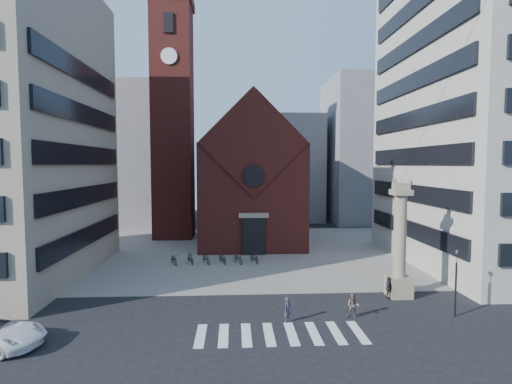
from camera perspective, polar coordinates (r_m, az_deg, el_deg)
ground at (r=27.04m, az=1.51°, el=-17.09°), size 120.00×120.00×0.00m
piazza at (r=45.25m, az=-0.47°, el=-8.39°), size 46.00×30.00×0.05m
zebra_crossing at (r=24.33m, az=3.49°, el=-19.57°), size 10.20×3.20×0.01m
church at (r=50.25m, az=-0.80°, el=2.01°), size 12.00×16.65×18.00m
campanile at (r=54.06m, az=-11.77°, el=10.30°), size 5.50×5.50×31.20m
building_right at (r=45.81m, az=32.26°, el=11.26°), size 18.00×22.00×32.00m
bg_block_left at (r=67.58m, az=-18.62°, el=4.87°), size 16.00×14.00×22.00m
bg_block_mid at (r=70.61m, az=3.41°, el=3.40°), size 14.00×12.00×18.00m
bg_block_right at (r=71.36m, az=16.64°, el=5.66°), size 16.00×14.00×24.00m
lion_column at (r=31.26m, az=19.84°, el=-7.81°), size 1.63×1.60×8.68m
traffic_light at (r=28.92m, az=26.65°, el=-11.34°), size 0.13×0.16×4.30m
pedestrian_0 at (r=25.67m, az=4.54°, el=-16.42°), size 0.67×0.66×1.56m
pedestrian_1 at (r=26.92m, az=13.70°, el=-15.49°), size 0.95×0.87×1.59m
pedestrian_2 at (r=31.02m, az=18.38°, el=-12.88°), size 0.73×1.05×1.66m
scooter_0 at (r=39.98m, az=-11.62°, el=-9.34°), size 1.38×2.05×1.02m
scooter_1 at (r=39.77m, az=-9.37°, el=-9.30°), size 1.22×1.94×1.13m
scooter_2 at (r=39.65m, az=-7.10°, el=-9.40°), size 1.38×2.05×1.02m
scooter_3 at (r=39.56m, az=-4.82°, el=-9.33°), size 1.22×1.94×1.13m
scooter_4 at (r=39.56m, az=-2.53°, el=-9.41°), size 1.38×2.05×1.02m
scooter_5 at (r=39.59m, az=-0.25°, el=-9.31°), size 1.22×1.94×1.13m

